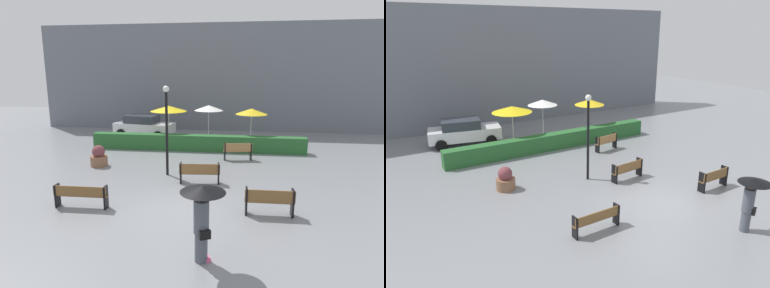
# 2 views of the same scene
# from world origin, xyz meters

# --- Properties ---
(ground_plane) EXTENTS (60.00, 60.00, 0.00)m
(ground_plane) POSITION_xyz_m (0.00, 0.00, 0.00)
(ground_plane) COLOR gray
(bench_mid_center) EXTENTS (1.72, 0.51, 0.88)m
(bench_mid_center) POSITION_xyz_m (0.39, 2.62, 0.51)
(bench_mid_center) COLOR brown
(bench_mid_center) RESTS_ON ground
(bench_back_row) EXTENTS (1.54, 0.54, 0.93)m
(bench_back_row) POSITION_xyz_m (2.00, 6.55, 0.55)
(bench_back_row) COLOR #9E7242
(bench_back_row) RESTS_ON ground
(bench_near_right) EXTENTS (1.60, 0.39, 0.90)m
(bench_near_right) POSITION_xyz_m (2.98, -0.16, 0.53)
(bench_near_right) COLOR brown
(bench_near_right) RESTS_ON ground
(bench_near_left) EXTENTS (1.88, 0.37, 0.80)m
(bench_near_left) POSITION_xyz_m (-3.39, -0.38, 0.49)
(bench_near_left) COLOR brown
(bench_near_left) RESTS_ON ground
(pedestrian_with_umbrella) EXTENTS (1.09, 1.09, 2.01)m
(pedestrian_with_umbrella) POSITION_xyz_m (1.08, -3.08, 1.37)
(pedestrian_with_umbrella) COLOR #4C515B
(pedestrian_with_umbrella) RESTS_ON ground
(planter_pot) EXTENTS (0.84, 0.84, 1.05)m
(planter_pot) POSITION_xyz_m (-4.89, 4.56, 0.45)
(planter_pot) COLOR brown
(planter_pot) RESTS_ON ground
(lamp_post) EXTENTS (0.28, 0.28, 4.02)m
(lamp_post) POSITION_xyz_m (-1.20, 3.61, 2.46)
(lamp_post) COLOR black
(lamp_post) RESTS_ON ground
(patio_umbrella_yellow) EXTENTS (2.32, 2.32, 2.50)m
(patio_umbrella_yellow) POSITION_xyz_m (-2.41, 9.87, 2.32)
(patio_umbrella_yellow) COLOR silver
(patio_umbrella_yellow) RESTS_ON ground
(patio_umbrella_white) EXTENTS (1.90, 1.90, 2.46)m
(patio_umbrella_white) POSITION_xyz_m (0.06, 10.93, 2.28)
(patio_umbrella_white) COLOR silver
(patio_umbrella_white) RESTS_ON ground
(patio_umbrella_yellow_far) EXTENTS (1.92, 1.92, 2.43)m
(patio_umbrella_yellow_far) POSITION_xyz_m (2.78, 9.62, 2.25)
(patio_umbrella_yellow_far) COLOR silver
(patio_umbrella_yellow_far) RESTS_ON ground
(hedge_strip) EXTENTS (12.64, 0.70, 0.93)m
(hedge_strip) POSITION_xyz_m (-0.44, 8.40, 0.47)
(hedge_strip) COLOR #28602D
(hedge_strip) RESTS_ON ground
(building_facade) EXTENTS (28.00, 1.20, 8.26)m
(building_facade) POSITION_xyz_m (0.00, 16.00, 4.13)
(building_facade) COLOR slate
(building_facade) RESTS_ON ground
(parked_car) EXTENTS (4.45, 2.56, 1.57)m
(parked_car) POSITION_xyz_m (-4.72, 12.09, 0.82)
(parked_car) COLOR silver
(parked_car) RESTS_ON ground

